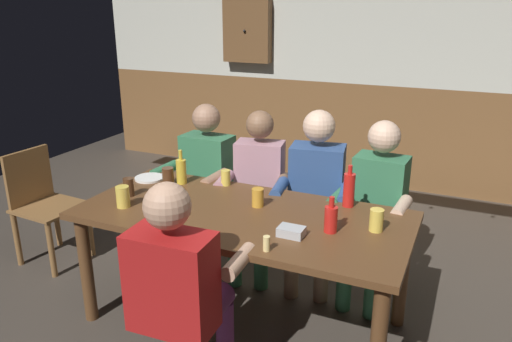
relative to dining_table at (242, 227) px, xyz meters
name	(u,v)px	position (x,y,z in m)	size (l,w,h in m)	color
ground_plane	(237,329)	(0.00, -0.10, -0.66)	(7.70, 7.70, 0.00)	#423A33
back_wall_upper	(364,22)	(0.00, 2.93, 1.10)	(6.42, 0.12, 1.28)	beige
back_wall_wainscot	(356,133)	(0.00, 2.93, -0.10)	(6.42, 0.12, 1.12)	brown
dining_table	(242,227)	(0.00, 0.00, 0.00)	(1.98, 0.92, 0.76)	brown
person_0	(203,175)	(-0.67, 0.69, 0.02)	(0.54, 0.53, 1.22)	#33724C
person_1	(257,187)	(-0.21, 0.67, 0.00)	(0.54, 0.58, 1.21)	#B78493
person_2	(315,190)	(0.23, 0.69, 0.03)	(0.55, 0.59, 1.25)	#2D4C84
person_3	(376,204)	(0.66, 0.68, 0.01)	(0.50, 0.55, 1.22)	#33724C
person_4	(180,282)	(0.00, -0.69, 0.01)	(0.56, 0.53, 1.20)	#AD1919
chair_empty_near_right	(43,202)	(-1.78, 0.12, -0.19)	(0.47, 0.47, 0.88)	brown
table_candle	(267,244)	(0.32, -0.38, 0.14)	(0.04, 0.04, 0.08)	#F9E08C
condiment_caddy	(291,232)	(0.37, -0.17, 0.12)	(0.14, 0.10, 0.05)	#B2B7BC
plate_0	(149,178)	(-0.86, 0.26, 0.10)	(0.21, 0.21, 0.01)	white
plate_1	(169,213)	(-0.38, -0.20, 0.10)	(0.24, 0.24, 0.01)	white
bottle_0	(181,171)	(-0.60, 0.29, 0.19)	(0.07, 0.07, 0.24)	gold
bottle_1	(331,218)	(0.55, -0.04, 0.18)	(0.07, 0.07, 0.20)	red
bottle_2	(349,189)	(0.55, 0.36, 0.21)	(0.07, 0.07, 0.26)	red
pint_glass_0	(226,178)	(-0.31, 0.38, 0.15)	(0.06, 0.06, 0.11)	#E5C64C
pint_glass_1	(258,197)	(0.04, 0.13, 0.15)	(0.07, 0.07, 0.11)	gold
pint_glass_2	(129,187)	(-0.79, -0.06, 0.16)	(0.07, 0.07, 0.12)	#4C2D19
pint_glass_3	(168,176)	(-0.68, 0.23, 0.16)	(0.08, 0.08, 0.12)	#4C2D19
pint_glass_4	(376,220)	(0.77, 0.08, 0.16)	(0.08, 0.08, 0.13)	#E5C64C
pint_glass_5	(123,197)	(-0.70, -0.22, 0.16)	(0.08, 0.08, 0.13)	#E5C64C
wall_dart_cabinet	(247,31)	(-1.28, 2.80, 0.99)	(0.56, 0.15, 0.70)	brown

